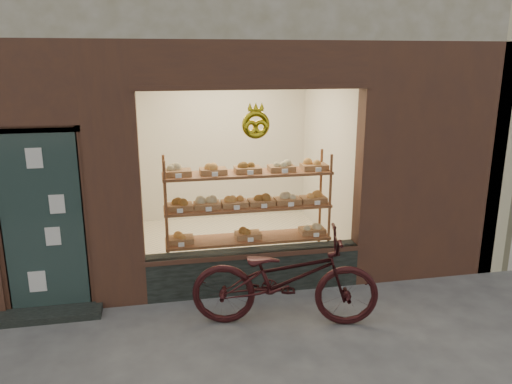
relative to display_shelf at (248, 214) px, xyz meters
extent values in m
cube|color=#2D3331|center=(0.00, -0.42, -0.62)|extent=(2.70, 0.25, 0.55)
cube|color=#263736|center=(-2.45, -0.49, 0.20)|extent=(0.90, 0.04, 2.15)
cube|color=#2D3331|center=(-2.45, -0.65, -0.86)|extent=(1.15, 0.35, 0.08)
torus|color=gold|center=(0.00, -0.53, 1.25)|extent=(0.33, 0.07, 0.33)
cube|color=brown|center=(0.00, 0.00, -0.85)|extent=(2.20, 0.45, 0.04)
cube|color=brown|center=(0.00, 0.00, -0.35)|extent=(2.20, 0.45, 0.03)
cube|color=brown|center=(0.00, 0.00, 0.10)|extent=(2.20, 0.45, 0.04)
cube|color=brown|center=(0.00, 0.00, 0.55)|extent=(2.20, 0.45, 0.04)
cylinder|color=brown|center=(-1.07, -0.19, -0.05)|extent=(0.04, 0.04, 1.70)
cylinder|color=brown|center=(1.07, -0.19, -0.05)|extent=(0.04, 0.04, 1.70)
cylinder|color=brown|center=(-1.07, 0.20, -0.05)|extent=(0.04, 0.04, 1.70)
cylinder|color=brown|center=(1.07, 0.20, -0.05)|extent=(0.04, 0.04, 1.70)
cube|color=brown|center=(-0.90, 0.00, -0.30)|extent=(0.34, 0.24, 0.07)
sphere|color=#BC753B|center=(-0.90, 0.00, -0.21)|extent=(0.11, 0.11, 0.11)
cube|color=white|center=(-0.90, -0.18, -0.30)|extent=(0.07, 0.01, 0.05)
cube|color=brown|center=(0.00, 0.00, -0.30)|extent=(0.34, 0.24, 0.07)
sphere|color=brown|center=(0.00, 0.00, -0.21)|extent=(0.11, 0.11, 0.11)
cube|color=white|center=(0.00, -0.18, -0.30)|extent=(0.07, 0.01, 0.05)
cube|color=brown|center=(0.90, 0.00, -0.30)|extent=(0.34, 0.24, 0.07)
sphere|color=#C6BB87|center=(0.90, 0.00, -0.21)|extent=(0.11, 0.11, 0.11)
cube|color=white|center=(0.90, -0.18, -0.30)|extent=(0.08, 0.01, 0.05)
cube|color=brown|center=(-0.90, 0.00, 0.15)|extent=(0.34, 0.24, 0.07)
sphere|color=brown|center=(-0.90, 0.00, 0.24)|extent=(0.11, 0.11, 0.11)
cube|color=white|center=(-0.90, -0.18, 0.15)|extent=(0.07, 0.01, 0.06)
cube|color=brown|center=(-0.54, 0.00, 0.15)|extent=(0.34, 0.24, 0.07)
sphere|color=#C6BB87|center=(-0.54, 0.00, 0.24)|extent=(0.11, 0.11, 0.11)
cube|color=white|center=(-0.54, -0.18, 0.15)|extent=(0.08, 0.01, 0.06)
cube|color=brown|center=(-0.18, 0.00, 0.15)|extent=(0.34, 0.24, 0.07)
sphere|color=#BC753B|center=(-0.18, 0.00, 0.24)|extent=(0.11, 0.11, 0.11)
cube|color=white|center=(-0.18, -0.18, 0.15)|extent=(0.07, 0.01, 0.06)
cube|color=brown|center=(0.18, 0.00, 0.15)|extent=(0.34, 0.24, 0.07)
sphere|color=brown|center=(0.18, 0.00, 0.24)|extent=(0.11, 0.11, 0.11)
cube|color=white|center=(0.18, -0.18, 0.15)|extent=(0.07, 0.01, 0.06)
cube|color=brown|center=(0.54, 0.00, 0.15)|extent=(0.34, 0.24, 0.07)
sphere|color=#C6BB87|center=(0.54, 0.00, 0.24)|extent=(0.11, 0.11, 0.11)
cube|color=white|center=(0.54, -0.18, 0.15)|extent=(0.08, 0.01, 0.06)
cube|color=brown|center=(0.90, 0.00, 0.15)|extent=(0.34, 0.24, 0.07)
sphere|color=#BC753B|center=(0.90, 0.00, 0.24)|extent=(0.11, 0.11, 0.11)
cube|color=white|center=(0.90, -0.18, 0.15)|extent=(0.08, 0.01, 0.06)
cube|color=brown|center=(-0.90, 0.00, 0.60)|extent=(0.34, 0.24, 0.07)
sphere|color=#C6BB87|center=(-0.90, 0.00, 0.69)|extent=(0.11, 0.11, 0.11)
cube|color=white|center=(-0.90, -0.18, 0.60)|extent=(0.07, 0.01, 0.06)
cube|color=brown|center=(-0.45, 0.00, 0.60)|extent=(0.34, 0.24, 0.07)
sphere|color=#BC753B|center=(-0.45, 0.00, 0.69)|extent=(0.11, 0.11, 0.11)
cube|color=white|center=(-0.45, -0.18, 0.60)|extent=(0.07, 0.01, 0.06)
cube|color=brown|center=(0.00, 0.00, 0.60)|extent=(0.34, 0.24, 0.07)
sphere|color=brown|center=(0.00, 0.00, 0.69)|extent=(0.11, 0.11, 0.11)
cube|color=white|center=(0.00, -0.18, 0.60)|extent=(0.07, 0.01, 0.06)
cube|color=brown|center=(0.45, 0.00, 0.60)|extent=(0.34, 0.24, 0.07)
sphere|color=#C6BB87|center=(0.45, 0.00, 0.69)|extent=(0.11, 0.11, 0.11)
cube|color=white|center=(0.45, -0.18, 0.60)|extent=(0.07, 0.01, 0.06)
cube|color=brown|center=(0.90, 0.00, 0.60)|extent=(0.34, 0.24, 0.07)
sphere|color=#BC753B|center=(0.90, 0.00, 0.69)|extent=(0.11, 0.11, 0.11)
cube|color=white|center=(0.90, -0.18, 0.60)|extent=(0.08, 0.01, 0.06)
imported|color=black|center=(0.17, -1.30, -0.35)|extent=(2.18, 1.16, 1.09)
camera|label=1|loc=(-1.15, -6.21, 2.00)|focal=35.00mm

